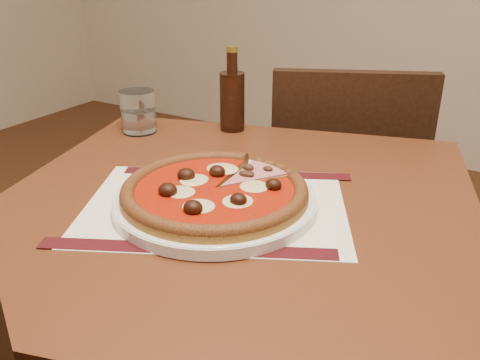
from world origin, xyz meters
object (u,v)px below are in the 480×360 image
Objects in this scene: water_glass at (138,112)px; bottle at (232,98)px; chair_far at (341,191)px; pizza at (215,190)px; table at (234,252)px; plate at (215,201)px.

bottle is (0.18, 0.12, 0.03)m from water_glass.
chair_far reaches higher than water_glass.
water_glass reaches higher than pizza.
table is 3.25× the size of pizza.
water_glass reaches higher than table.
chair_far reaches higher than table.
plate is at bearing -63.08° from bottle.
pizza is at bearing -33.04° from water_glass.
pizza is at bearing -112.41° from table.
plate is 0.02m from pizza.
pizza is (-0.01, -0.04, 0.13)m from table.
chair_far is 2.85× the size of pizza.
table is 5.13× the size of bottle.
plate is 3.43× the size of water_glass.
chair_far is 8.98× the size of water_glass.
chair_far is 0.50m from bottle.
plate is 1.72× the size of bottle.
table is at bearing 68.13° from chair_far.
pizza is at bearing 66.77° from chair_far.
water_glass is at bearing -145.47° from bottle.
plate is 0.43m from water_glass.
table is 10.23× the size of water_glass.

